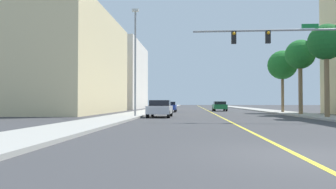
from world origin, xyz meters
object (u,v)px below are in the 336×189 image
(palm_near, at_px, (326,43))
(palm_far, at_px, (282,65))
(traffic_signal_mast, at_px, (295,49))
(car_green, at_px, (220,106))
(palm_mid, at_px, (300,55))
(car_blue, at_px, (169,107))
(street_lamp, at_px, (135,57))
(car_silver, at_px, (160,108))

(palm_near, bearing_deg, palm_far, 89.40)
(traffic_signal_mast, bearing_deg, car_green, 96.18)
(palm_mid, distance_m, palm_far, 6.11)
(traffic_signal_mast, relative_size, palm_far, 1.34)
(car_green, bearing_deg, palm_near, -73.19)
(palm_near, relative_size, car_blue, 1.71)
(palm_near, relative_size, car_green, 1.92)
(car_green, height_order, car_blue, car_green)
(palm_mid, bearing_deg, car_green, 114.53)
(traffic_signal_mast, distance_m, palm_mid, 11.09)
(car_green, bearing_deg, palm_far, -52.30)
(palm_far, height_order, car_green, palm_far)
(street_lamp, height_order, car_silver, street_lamp)
(traffic_signal_mast, distance_m, car_green, 25.29)
(traffic_signal_mast, relative_size, car_green, 2.56)
(car_blue, bearing_deg, traffic_signal_mast, 115.45)
(palm_mid, distance_m, car_blue, 17.73)
(car_blue, bearing_deg, palm_far, 164.11)
(car_silver, distance_m, car_blue, 14.40)
(traffic_signal_mast, relative_size, car_blue, 2.28)
(traffic_signal_mast, xyz_separation_m, palm_far, (3.96, 16.43, 0.83))
(palm_mid, bearing_deg, car_silver, -161.65)
(traffic_signal_mast, height_order, car_green, traffic_signal_mast)
(traffic_signal_mast, relative_size, palm_mid, 1.34)
(car_green, bearing_deg, car_silver, -110.79)
(traffic_signal_mast, distance_m, palm_near, 5.81)
(car_silver, bearing_deg, palm_mid, -161.24)
(traffic_signal_mast, xyz_separation_m, car_blue, (-9.83, 20.24, -4.14))
(palm_far, relative_size, car_blue, 1.70)
(traffic_signal_mast, height_order, car_blue, traffic_signal_mast)
(palm_far, distance_m, car_silver, 17.90)
(street_lamp, distance_m, car_green, 22.27)
(traffic_signal_mast, bearing_deg, palm_mid, 69.20)
(traffic_signal_mast, distance_m, palm_far, 16.92)
(palm_mid, bearing_deg, street_lamp, -160.76)
(palm_near, distance_m, car_blue, 21.70)
(palm_near, distance_m, palm_far, 12.22)
(traffic_signal_mast, xyz_separation_m, car_silver, (-9.60, 5.84, -4.11))
(palm_far, bearing_deg, palm_near, -90.60)
(palm_mid, relative_size, car_blue, 1.71)
(traffic_signal_mast, xyz_separation_m, street_lamp, (-11.63, 4.89, 0.28))
(palm_far, height_order, car_silver, palm_far)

